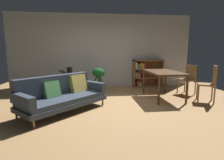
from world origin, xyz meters
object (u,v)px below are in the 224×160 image
Objects in this scene: fabric_couch at (62,94)px; bookshelf at (145,73)px; media_console at (69,85)px; potted_floor_plant at (99,78)px; dining_table at (163,74)px; dining_chair_far at (188,78)px; dining_chair_near at (210,82)px; desk_speaker at (70,71)px; open_laptop at (67,73)px.

fabric_couch is 3.76m from bookshelf.
potted_floor_plant reaches higher than media_console.
dining_table is 1.12m from dining_chair_far.
fabric_couch is at bearing -176.05° from dining_chair_near.
desk_speaker reaches higher than media_console.
dining_table is at bearing -156.99° from dining_chair_far.
dining_table is (2.68, -0.48, -0.06)m from desk_speaker.
dining_table is 1.79m from bookshelf.
bookshelf is (1.83, 0.95, 0.02)m from potted_floor_plant.
fabric_couch is at bearing -163.60° from dining_table.
bookshelf is at bearing 19.80° from media_console.
media_console is 1.17× the size of dining_chair_near.
potted_floor_plant is (0.86, 0.35, -0.26)m from desk_speaker.
desk_speaker reaches higher than dining_table.
media_console is 0.55m from desk_speaker.
dining_chair_near is (3.81, -1.32, 0.23)m from media_console.
dining_chair_near reaches higher than desk_speaker.
dining_chair_far is at bearing -5.35° from media_console.
dining_chair_far is 1.68m from bookshelf.
dining_chair_near reaches higher than dining_chair_far.
bookshelf is (2.70, 1.30, -0.24)m from desk_speaker.
potted_floor_plant is at bearing -152.65° from bookshelf.
potted_floor_plant is (0.90, 1.63, 0.12)m from fabric_couch.
potted_floor_plant is at bearing 172.02° from dining_chair_far.
fabric_couch is 2.17× the size of dining_chair_far.
fabric_couch reaches higher than media_console.
fabric_couch is 1.59m from media_console.
potted_floor_plant is (1.00, -0.09, -0.16)m from open_laptop.
desk_speaker is at bearing -154.27° from bookshelf.
desk_speaker is at bearing 179.26° from dining_chair_far.
dining_chair_near is (3.75, -1.02, -0.22)m from desk_speaker.
dining_chair_near reaches higher than fabric_couch.
media_console is at bearing -160.20° from bookshelf.
dining_table is at bearing -17.98° from open_laptop.
dining_chair_near is (2.88, -1.37, 0.04)m from potted_floor_plant.
bookshelf is (-1.05, 2.32, -0.02)m from dining_chair_near.
bookshelf is at bearing 126.65° from dining_chair_far.
bookshelf is (2.83, 0.86, -0.14)m from open_laptop.
dining_chair_near is at bearing -19.14° from media_console.
bookshelf is at bearing 114.38° from dining_chair_near.
dining_chair_far is at bearing -0.74° from desk_speaker.
fabric_couch is 2.01× the size of dining_chair_near.
dining_chair_far reaches higher than fabric_couch.
open_laptop is 1.02m from potted_floor_plant.
fabric_couch is at bearing -86.62° from open_laptop.
open_laptop is 1.82× the size of desk_speaker.
dining_table is at bearing -90.43° from bookshelf.
potted_floor_plant is at bearing 22.11° from desk_speaker.
dining_table is 1.45× the size of dining_chair_near.
fabric_couch reaches higher than dining_table.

